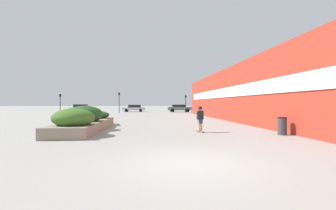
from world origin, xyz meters
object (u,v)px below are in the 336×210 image
(car_rightmost, at_px, (179,108))
(traffic_light_left, at_px, (119,99))
(skateboard, at_px, (200,131))
(traffic_light_right, at_px, (186,101))
(skateboarder, at_px, (200,116))
(car_center_left, at_px, (134,108))
(trash_bin, at_px, (282,126))
(car_center_right, at_px, (81,108))
(car_leftmost, at_px, (228,108))
(traffic_light_far_left, at_px, (60,100))

(car_rightmost, height_order, traffic_light_left, traffic_light_left)
(skateboard, relative_size, traffic_light_right, 0.24)
(traffic_light_right, bearing_deg, car_rightmost, 97.78)
(skateboard, xyz_separation_m, car_rightmost, (3.35, 31.10, 0.72))
(traffic_light_right, bearing_deg, skateboard, -98.17)
(skateboarder, relative_size, car_center_left, 0.31)
(trash_bin, xyz_separation_m, traffic_light_left, (-11.88, 28.72, 1.97))
(skateboard, height_order, car_center_right, car_center_right)
(traffic_light_right, bearing_deg, traffic_light_left, 179.41)
(traffic_light_right, bearing_deg, car_center_left, 148.06)
(car_center_left, distance_m, traffic_light_right, 11.30)
(traffic_light_left, bearing_deg, trash_bin, -67.52)
(car_leftmost, distance_m, car_center_right, 30.36)
(car_center_left, relative_size, traffic_light_right, 1.42)
(skateboarder, relative_size, car_leftmost, 0.31)
(car_center_left, bearing_deg, trash_bin, -164.40)
(traffic_light_far_left, bearing_deg, car_leftmost, 12.04)
(car_center_left, height_order, car_rightmost, car_rightmost)
(skateboard, bearing_deg, trash_bin, -38.40)
(car_leftmost, relative_size, traffic_light_right, 1.43)
(skateboarder, bearing_deg, traffic_light_far_left, 105.29)
(car_center_right, xyz_separation_m, traffic_light_left, (8.49, -7.41, 1.66))
(car_center_right, distance_m, car_rightmost, 20.02)
(trash_bin, distance_m, car_leftmost, 36.26)
(trash_bin, bearing_deg, car_center_left, 105.60)
(skateboard, relative_size, car_center_left, 0.17)
(trash_bin, bearing_deg, traffic_light_left, 112.48)
(trash_bin, xyz_separation_m, traffic_light_far_left, (-21.59, 28.14, 1.78))
(car_center_left, xyz_separation_m, traffic_light_right, (9.51, -5.93, 1.45))
(skateboard, distance_m, car_leftmost, 36.19)
(skateboarder, bearing_deg, car_center_right, 97.16)
(car_center_left, relative_size, traffic_light_far_left, 1.38)
(traffic_light_right, height_order, traffic_light_far_left, traffic_light_far_left)
(traffic_light_left, bearing_deg, skateboard, -73.89)
(car_leftmost, height_order, car_rightmost, car_rightmost)
(traffic_light_far_left, bearing_deg, car_rightmost, 12.01)
(skateboarder, bearing_deg, car_rightmost, 65.75)
(car_rightmost, bearing_deg, skateboard, -6.14)
(skateboarder, distance_m, traffic_light_left, 28.38)
(trash_bin, relative_size, traffic_light_left, 0.26)
(skateboard, relative_size, car_leftmost, 0.17)
(car_leftmost, distance_m, traffic_light_right, 11.96)
(trash_bin, relative_size, traffic_light_far_left, 0.29)
(trash_bin, distance_m, car_rightmost, 32.59)
(trash_bin, relative_size, car_rightmost, 0.20)
(skateboard, distance_m, trash_bin, 4.30)
(skateboard, relative_size, car_center_right, 0.17)
(skateboarder, bearing_deg, traffic_light_right, 63.72)
(skateboard, xyz_separation_m, car_leftmost, (13.98, 33.38, 0.69))
(traffic_light_left, distance_m, traffic_light_far_left, 9.73)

